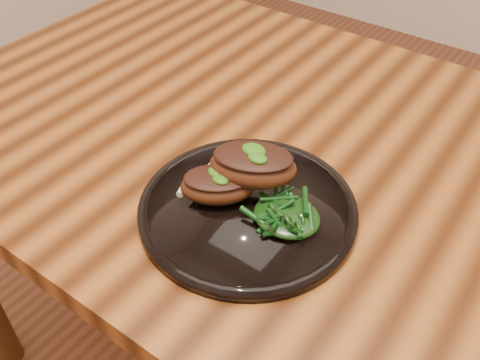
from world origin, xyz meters
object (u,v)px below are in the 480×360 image
object	(u,v)px
lamb_chop_front	(217,185)
greens_heap	(287,213)
desk	(372,221)
plate	(248,209)

from	to	relation	value
lamb_chop_front	greens_heap	distance (m)	0.10
desk	lamb_chop_front	world-z (taller)	lamb_chop_front
desk	plate	bearing A→B (deg)	-125.03
desk	plate	world-z (taller)	plate
plate	lamb_chop_front	world-z (taller)	lamb_chop_front
desk	plate	xyz separation A→B (m)	(-0.12, -0.17, 0.09)
desk	plate	size ratio (longest dim) A/B	5.45
lamb_chop_front	greens_heap	size ratio (longest dim) A/B	1.32
plate	greens_heap	distance (m)	0.06
plate	lamb_chop_front	bearing A→B (deg)	-165.92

